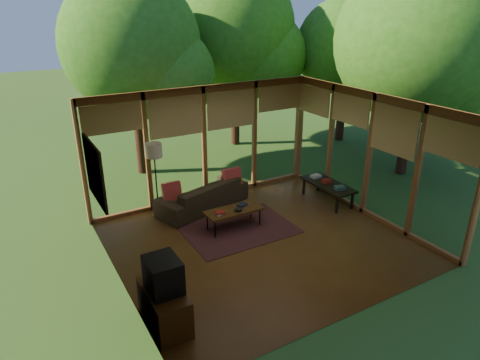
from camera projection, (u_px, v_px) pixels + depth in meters
floor at (261, 242)px, 8.48m from camera, size 5.50×5.50×0.00m
ceiling at (264, 108)px, 7.45m from camera, size 5.50×5.50×0.00m
wall_left at (114, 213)px, 6.69m from camera, size 0.04×5.00×2.70m
wall_front at (359, 238)px, 5.96m from camera, size 5.50×0.04×2.70m
window_wall_back at (204, 144)px, 9.96m from camera, size 5.50×0.12×2.70m
window_wall_right at (369, 155)px, 9.23m from camera, size 0.12×5.00×2.70m
exterior_lawn at (317, 113)px, 18.58m from camera, size 40.00×40.00×0.00m
tree_nw at (131, 45)px, 10.79m from camera, size 3.55×3.55×5.20m
tree_ne at (233, 29)px, 13.15m from camera, size 3.80×3.80×5.58m
tree_se at (418, 40)px, 10.57m from camera, size 4.12×4.12×5.61m
tree_far at (344, 48)px, 13.67m from camera, size 3.07×3.07×4.63m
rug at (239, 229)px, 8.97m from camera, size 2.24×1.59×0.01m
sofa at (202, 195)px, 9.81m from camera, size 2.33×1.41×0.64m
pillow_left at (172, 192)px, 9.32m from camera, size 0.40×0.22×0.42m
pillow_right at (232, 178)px, 10.01m from camera, size 0.44×0.24×0.46m
ct_book_lower at (220, 214)px, 8.66m from camera, size 0.21×0.18×0.03m
ct_book_upper at (220, 212)px, 8.65m from camera, size 0.22×0.19×0.03m
ct_book_side at (242, 205)px, 9.04m from camera, size 0.24×0.21×0.03m
ct_bowl at (238, 209)px, 8.80m from camera, size 0.16×0.16×0.07m
media_cabinet at (164, 307)px, 6.21m from camera, size 0.50×1.00×0.60m
television at (163, 275)px, 6.01m from camera, size 0.45×0.55×0.50m
console_book_a at (340, 188)px, 9.74m from camera, size 0.26×0.22×0.08m
console_book_b at (327, 181)px, 10.10m from camera, size 0.20×0.15×0.09m
console_book_c at (316, 176)px, 10.43m from camera, size 0.25×0.19×0.07m
floor_lamp at (154, 155)px, 9.10m from camera, size 0.36×0.36×1.65m
coffee_table at (234, 211)px, 8.88m from camera, size 1.20×0.50×0.43m
side_console at (328, 185)px, 10.09m from camera, size 0.60×1.40×0.46m
wall_painting at (95, 172)px, 7.76m from camera, size 0.06×1.35×1.15m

